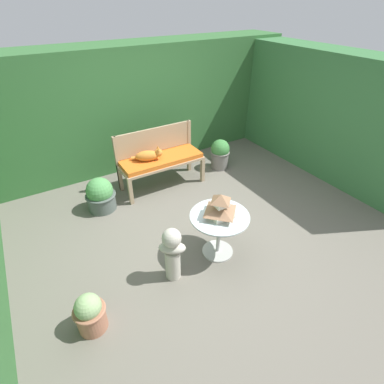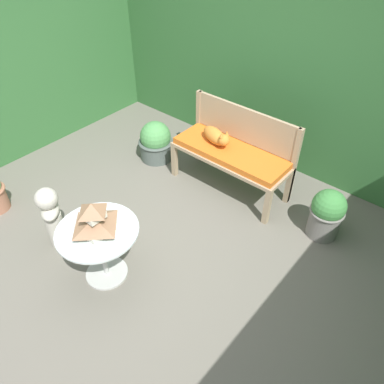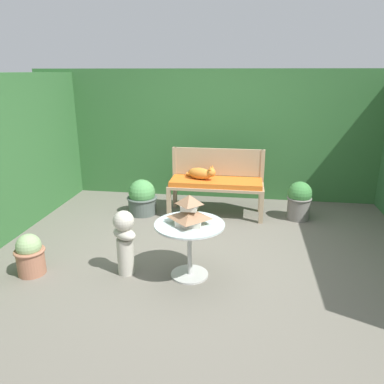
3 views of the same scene
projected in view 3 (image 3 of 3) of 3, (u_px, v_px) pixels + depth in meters
The scene contains 11 objects.
ground at pixel (207, 252), 4.48m from camera, with size 30.00×30.00×0.00m, color #666056.
foliage_hedge_back at pixel (224, 132), 6.51m from camera, with size 6.40×0.86×2.10m, color #336633.
garden_bench at pixel (216, 185), 5.50m from camera, with size 1.39×0.52×0.55m.
bench_backrest at pixel (218, 166), 5.65m from camera, with size 1.39×0.06×0.96m.
cat at pixel (201, 173), 5.48m from camera, with size 0.46×0.32×0.23m.
patio_table at pixel (189, 235), 3.82m from camera, with size 0.72×0.72×0.59m.
pagoda_birdhouse at pixel (189, 212), 3.74m from camera, with size 0.34×0.34×0.31m.
garden_bust at pixel (125, 239), 3.89m from camera, with size 0.35×0.32×0.71m.
potted_plant_hedge_corner at pixel (299, 200), 5.39m from camera, with size 0.35×0.35×0.56m.
potted_plant_path_edge at pixel (30, 255), 3.93m from camera, with size 0.32×0.32×0.45m.
potted_plant_table_far at pixel (142, 198), 5.61m from camera, with size 0.46×0.46×0.53m.
Camera 3 is at (0.43, -4.02, 2.06)m, focal length 35.00 mm.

